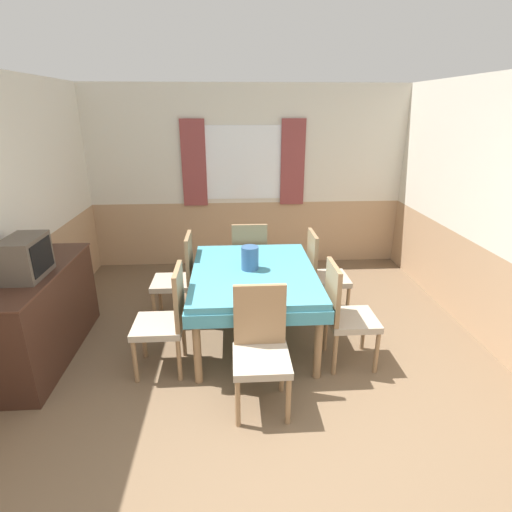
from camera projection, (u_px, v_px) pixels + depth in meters
The scene contains 14 objects.
ground_plane at pixel (278, 497), 2.49m from camera, with size 16.00×16.00×0.00m, color brown.
wall_back at pixel (248, 178), 5.83m from camera, with size 4.95×0.10×2.60m.
wall_left at pixel (16, 217), 3.79m from camera, with size 0.05×4.44×2.60m.
wall_right at pixel (483, 210), 4.06m from camera, with size 0.05×4.44×2.60m.
dining_table at pixel (254, 280), 3.99m from camera, with size 1.24×1.58×0.77m.
chair_head_near at pixel (261, 346), 3.12m from camera, with size 0.44×0.44×0.99m.
chair_right_far at pixel (322, 272), 4.52m from camera, with size 0.44×0.44×0.99m.
chair_head_window at pixel (249, 258), 4.94m from camera, with size 0.44×0.44×0.99m.
chair_left_far at pixel (179, 276), 4.43m from camera, with size 0.44×0.44×0.99m.
chair_right_near at pixel (345, 312), 3.64m from camera, with size 0.44×0.44×0.99m.
chair_left_near at pixel (166, 317), 3.54m from camera, with size 0.44×0.44×0.99m.
sideboard at pixel (45, 314), 3.76m from camera, with size 0.46×1.58×0.89m.
tv at pixel (26, 258), 3.42m from camera, with size 0.29×0.46×0.36m.
vase at pixel (250, 258), 3.94m from camera, with size 0.17×0.17×0.24m.
Camera 1 is at (-0.25, -1.79, 2.28)m, focal length 28.00 mm.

